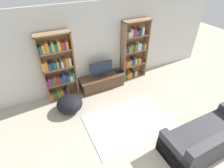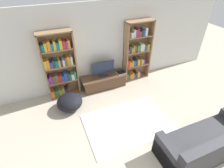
{
  "view_description": "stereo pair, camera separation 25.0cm",
  "coord_description": "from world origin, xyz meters",
  "px_view_note": "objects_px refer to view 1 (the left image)",
  "views": [
    {
      "loc": [
        -1.68,
        -0.41,
        3.49
      ],
      "look_at": [
        0.03,
        3.05,
        0.7
      ],
      "focal_mm": 28.0,
      "sensor_mm": 36.0,
      "label": 1
    },
    {
      "loc": [
        -1.46,
        -0.51,
        3.49
      ],
      "look_at": [
        0.03,
        3.05,
        0.7
      ],
      "focal_mm": 28.0,
      "sensor_mm": 36.0,
      "label": 2
    }
  ],
  "objects_px": {
    "laptop": "(119,72)",
    "couch_right_sofa": "(208,139)",
    "bookshelf_left": "(58,69)",
    "beanbag_ottoman": "(70,104)",
    "television": "(101,69)",
    "bookshelf_right": "(133,52)",
    "tv_stand": "(102,82)"
  },
  "relations": [
    {
      "from": "bookshelf_right",
      "to": "bookshelf_left",
      "type": "bearing_deg",
      "value": -179.94
    },
    {
      "from": "bookshelf_left",
      "to": "bookshelf_right",
      "type": "relative_size",
      "value": 1.0
    },
    {
      "from": "bookshelf_left",
      "to": "beanbag_ottoman",
      "type": "distance_m",
      "value": 1.05
    },
    {
      "from": "bookshelf_left",
      "to": "bookshelf_right",
      "type": "xyz_separation_m",
      "value": [
        2.49,
        0.0,
        -0.0
      ]
    },
    {
      "from": "bookshelf_right",
      "to": "television",
      "type": "height_order",
      "value": "bookshelf_right"
    },
    {
      "from": "couch_right_sofa",
      "to": "television",
      "type": "bearing_deg",
      "value": 110.1
    },
    {
      "from": "bookshelf_left",
      "to": "couch_right_sofa",
      "type": "distance_m",
      "value": 4.11
    },
    {
      "from": "bookshelf_left",
      "to": "television",
      "type": "xyz_separation_m",
      "value": [
        1.27,
        -0.11,
        -0.29
      ]
    },
    {
      "from": "tv_stand",
      "to": "television",
      "type": "distance_m",
      "value": 0.47
    },
    {
      "from": "bookshelf_left",
      "to": "laptop",
      "type": "bearing_deg",
      "value": -5.33
    },
    {
      "from": "bookshelf_left",
      "to": "couch_right_sofa",
      "type": "bearing_deg",
      "value": -53.27
    },
    {
      "from": "tv_stand",
      "to": "couch_right_sofa",
      "type": "bearing_deg",
      "value": -69.72
    },
    {
      "from": "bookshelf_left",
      "to": "laptop",
      "type": "height_order",
      "value": "bookshelf_left"
    },
    {
      "from": "laptop",
      "to": "couch_right_sofa",
      "type": "bearing_deg",
      "value": -80.0
    },
    {
      "from": "laptop",
      "to": "couch_right_sofa",
      "type": "relative_size",
      "value": 0.15
    },
    {
      "from": "laptop",
      "to": "television",
      "type": "bearing_deg",
      "value": 173.45
    },
    {
      "from": "television",
      "to": "couch_right_sofa",
      "type": "bearing_deg",
      "value": -69.9
    },
    {
      "from": "couch_right_sofa",
      "to": "bookshelf_right",
      "type": "bearing_deg",
      "value": 88.85
    },
    {
      "from": "bookshelf_left",
      "to": "tv_stand",
      "type": "relative_size",
      "value": 1.37
    },
    {
      "from": "laptop",
      "to": "couch_right_sofa",
      "type": "height_order",
      "value": "couch_right_sofa"
    },
    {
      "from": "bookshelf_right",
      "to": "tv_stand",
      "type": "height_order",
      "value": "bookshelf_right"
    },
    {
      "from": "laptop",
      "to": "couch_right_sofa",
      "type": "distance_m",
      "value": 3.12
    },
    {
      "from": "bookshelf_left",
      "to": "beanbag_ottoman",
      "type": "xyz_separation_m",
      "value": [
        0.04,
        -0.71,
        -0.77
      ]
    },
    {
      "from": "television",
      "to": "laptop",
      "type": "bearing_deg",
      "value": -6.55
    },
    {
      "from": "couch_right_sofa",
      "to": "laptop",
      "type": "bearing_deg",
      "value": 100.0
    },
    {
      "from": "tv_stand",
      "to": "couch_right_sofa",
      "type": "relative_size",
      "value": 0.73
    },
    {
      "from": "television",
      "to": "couch_right_sofa",
      "type": "height_order",
      "value": "television"
    },
    {
      "from": "beanbag_ottoman",
      "to": "couch_right_sofa",
      "type": "bearing_deg",
      "value": -46.76
    },
    {
      "from": "bookshelf_right",
      "to": "beanbag_ottoman",
      "type": "bearing_deg",
      "value": -163.77
    },
    {
      "from": "bookshelf_left",
      "to": "couch_right_sofa",
      "type": "height_order",
      "value": "bookshelf_left"
    },
    {
      "from": "laptop",
      "to": "beanbag_ottoman",
      "type": "relative_size",
      "value": 0.43
    },
    {
      "from": "beanbag_ottoman",
      "to": "bookshelf_left",
      "type": "bearing_deg",
      "value": 93.07
    }
  ]
}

